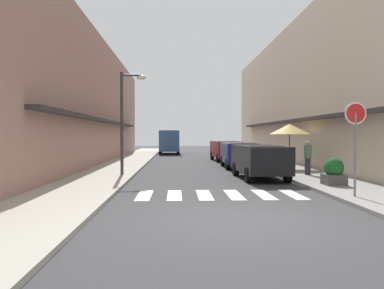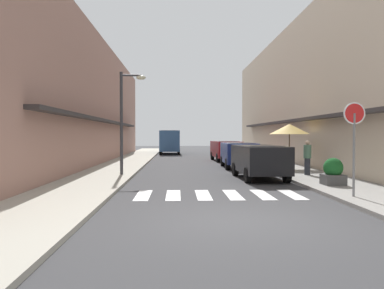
{
  "view_description": "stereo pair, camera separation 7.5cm",
  "coord_description": "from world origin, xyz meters",
  "px_view_note": "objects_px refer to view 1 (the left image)",
  "views": [
    {
      "loc": [
        -1.36,
        -8.74,
        1.91
      ],
      "look_at": [
        -0.38,
        16.07,
        1.32
      ],
      "focal_mm": 36.89,
      "sensor_mm": 36.0,
      "label": 1
    },
    {
      "loc": [
        -1.28,
        -8.74,
        1.91
      ],
      "look_at": [
        -0.38,
        16.07,
        1.32
      ],
      "focal_mm": 36.89,
      "sensor_mm": 36.0,
      "label": 2
    }
  ],
  "objects_px": {
    "parked_car_mid": "(239,152)",
    "delivery_van": "(169,140)",
    "street_lamp": "(126,111)",
    "cafe_umbrella": "(290,129)",
    "planter_corner": "(334,172)",
    "parked_car_near": "(260,158)",
    "round_street_sign": "(355,124)",
    "pedestrian_walking_near": "(308,157)",
    "parked_car_far": "(226,149)"
  },
  "relations": [
    {
      "from": "round_street_sign",
      "to": "planter_corner",
      "type": "height_order",
      "value": "round_street_sign"
    },
    {
      "from": "delivery_van",
      "to": "street_lamp",
      "type": "distance_m",
      "value": 22.13
    },
    {
      "from": "round_street_sign",
      "to": "street_lamp",
      "type": "bearing_deg",
      "value": 137.87
    },
    {
      "from": "parked_car_far",
      "to": "street_lamp",
      "type": "bearing_deg",
      "value": -118.77
    },
    {
      "from": "delivery_van",
      "to": "cafe_umbrella",
      "type": "bearing_deg",
      "value": -70.38
    },
    {
      "from": "round_street_sign",
      "to": "planter_corner",
      "type": "xyz_separation_m",
      "value": [
        0.46,
        2.67,
        -1.65
      ]
    },
    {
      "from": "parked_car_mid",
      "to": "pedestrian_walking_near",
      "type": "xyz_separation_m",
      "value": [
        2.31,
        -5.18,
        0.0
      ]
    },
    {
      "from": "round_street_sign",
      "to": "pedestrian_walking_near",
      "type": "bearing_deg",
      "value": 83.53
    },
    {
      "from": "parked_car_far",
      "to": "cafe_umbrella",
      "type": "bearing_deg",
      "value": -72.54
    },
    {
      "from": "delivery_van",
      "to": "cafe_umbrella",
      "type": "distance_m",
      "value": 20.32
    },
    {
      "from": "round_street_sign",
      "to": "cafe_umbrella",
      "type": "bearing_deg",
      "value": 84.9
    },
    {
      "from": "parked_car_near",
      "to": "pedestrian_walking_near",
      "type": "height_order",
      "value": "pedestrian_walking_near"
    },
    {
      "from": "parked_car_mid",
      "to": "street_lamp",
      "type": "distance_m",
      "value": 7.79
    },
    {
      "from": "cafe_umbrella",
      "to": "parked_car_near",
      "type": "bearing_deg",
      "value": -121.44
    },
    {
      "from": "cafe_umbrella",
      "to": "street_lamp",
      "type": "bearing_deg",
      "value": -160.89
    },
    {
      "from": "parked_car_near",
      "to": "parked_car_far",
      "type": "height_order",
      "value": "same"
    },
    {
      "from": "parked_car_mid",
      "to": "parked_car_far",
      "type": "relative_size",
      "value": 0.88
    },
    {
      "from": "planter_corner",
      "to": "round_street_sign",
      "type": "bearing_deg",
      "value": -99.83
    },
    {
      "from": "cafe_umbrella",
      "to": "round_street_sign",
      "type": "bearing_deg",
      "value": -95.1
    },
    {
      "from": "parked_car_mid",
      "to": "delivery_van",
      "type": "relative_size",
      "value": 0.74
    },
    {
      "from": "round_street_sign",
      "to": "street_lamp",
      "type": "xyz_separation_m",
      "value": [
        -7.49,
        6.78,
        0.79
      ]
    },
    {
      "from": "pedestrian_walking_near",
      "to": "parked_car_near",
      "type": "bearing_deg",
      "value": 175.66
    },
    {
      "from": "parked_car_mid",
      "to": "round_street_sign",
      "type": "distance_m",
      "value": 11.61
    },
    {
      "from": "parked_car_mid",
      "to": "parked_car_far",
      "type": "bearing_deg",
      "value": 90.0
    },
    {
      "from": "round_street_sign",
      "to": "pedestrian_walking_near",
      "type": "relative_size",
      "value": 1.78
    },
    {
      "from": "delivery_van",
      "to": "round_street_sign",
      "type": "bearing_deg",
      "value": -78.32
    },
    {
      "from": "planter_corner",
      "to": "delivery_van",
      "type": "bearing_deg",
      "value": 103.8
    },
    {
      "from": "delivery_van",
      "to": "pedestrian_walking_near",
      "type": "xyz_separation_m",
      "value": [
        6.66,
        -22.56,
        -0.48
      ]
    },
    {
      "from": "round_street_sign",
      "to": "cafe_umbrella",
      "type": "xyz_separation_m",
      "value": [
        0.86,
        9.68,
        -0.01
      ]
    },
    {
      "from": "parked_car_mid",
      "to": "delivery_van",
      "type": "xyz_separation_m",
      "value": [
        -4.35,
        17.37,
        0.49
      ]
    },
    {
      "from": "delivery_van",
      "to": "parked_car_far",
      "type": "bearing_deg",
      "value": -68.9
    },
    {
      "from": "round_street_sign",
      "to": "parked_car_near",
      "type": "bearing_deg",
      "value": 105.83
    },
    {
      "from": "parked_car_far",
      "to": "street_lamp",
      "type": "relative_size",
      "value": 0.97
    },
    {
      "from": "cafe_umbrella",
      "to": "pedestrian_walking_near",
      "type": "relative_size",
      "value": 1.55
    },
    {
      "from": "planter_corner",
      "to": "parked_car_near",
      "type": "bearing_deg",
      "value": 124.79
    },
    {
      "from": "parked_car_near",
      "to": "pedestrian_walking_near",
      "type": "xyz_separation_m",
      "value": [
        2.31,
        0.6,
        0.0
      ]
    },
    {
      "from": "parked_car_far",
      "to": "planter_corner",
      "type": "bearing_deg",
      "value": -82.08
    },
    {
      "from": "round_street_sign",
      "to": "planter_corner",
      "type": "bearing_deg",
      "value": 80.17
    },
    {
      "from": "pedestrian_walking_near",
      "to": "planter_corner",
      "type": "bearing_deg",
      "value": -112.72
    },
    {
      "from": "parked_car_mid",
      "to": "parked_car_far",
      "type": "height_order",
      "value": "same"
    },
    {
      "from": "parked_car_near",
      "to": "round_street_sign",
      "type": "relative_size",
      "value": 1.55
    },
    {
      "from": "street_lamp",
      "to": "cafe_umbrella",
      "type": "distance_m",
      "value": 8.88
    },
    {
      "from": "parked_car_near",
      "to": "cafe_umbrella",
      "type": "bearing_deg",
      "value": 58.56
    },
    {
      "from": "parked_car_mid",
      "to": "street_lamp",
      "type": "xyz_separation_m",
      "value": [
        -5.89,
        -4.65,
        2.1
      ]
    },
    {
      "from": "parked_car_mid",
      "to": "pedestrian_walking_near",
      "type": "relative_size",
      "value": 2.6
    },
    {
      "from": "delivery_van",
      "to": "parked_car_mid",
      "type": "bearing_deg",
      "value": -75.93
    },
    {
      "from": "parked_car_near",
      "to": "planter_corner",
      "type": "xyz_separation_m",
      "value": [
        2.06,
        -2.97,
        -0.34
      ]
    },
    {
      "from": "parked_car_near",
      "to": "round_street_sign",
      "type": "xyz_separation_m",
      "value": [
        1.6,
        -5.64,
        1.31
      ]
    },
    {
      "from": "parked_car_far",
      "to": "delivery_van",
      "type": "height_order",
      "value": "delivery_van"
    },
    {
      "from": "parked_car_far",
      "to": "cafe_umbrella",
      "type": "xyz_separation_m",
      "value": [
        2.46,
        -7.84,
        1.3
      ]
    }
  ]
}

